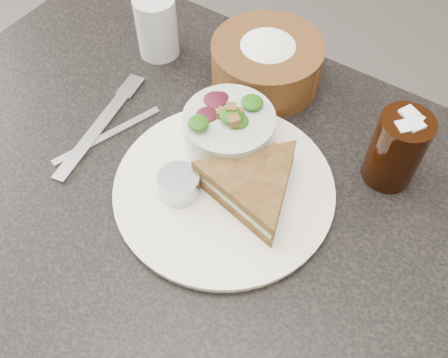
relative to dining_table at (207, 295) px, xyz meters
name	(u,v)px	position (x,y,z in m)	size (l,w,h in m)	color
floor	(211,351)	(0.00, 0.00, -0.38)	(6.00, 6.00, 0.00)	#4B4846
dining_table	(207,295)	(0.00, 0.00, 0.00)	(1.00, 0.70, 0.75)	black
dinner_plate	(224,189)	(0.03, 0.02, 0.38)	(0.30, 0.30, 0.01)	white
sandwich	(253,185)	(0.07, 0.03, 0.41)	(0.17, 0.17, 0.05)	brown
salad_bowl	(229,125)	(-0.01, 0.09, 0.43)	(0.13, 0.13, 0.08)	#ACC0B6
dressing_ramekin	(179,184)	(-0.02, -0.02, 0.41)	(0.06, 0.06, 0.03)	#ABAFB6
orange_wedge	(263,148)	(0.04, 0.10, 0.40)	(0.06, 0.06, 0.03)	#FF6E02
fork	(97,130)	(-0.19, 0.00, 0.38)	(0.02, 0.21, 0.01)	#B0B1B2
knife	(108,135)	(-0.17, 0.01, 0.38)	(0.01, 0.18, 0.00)	#A7AAB1
bread_basket	(267,57)	(-0.04, 0.24, 0.43)	(0.18, 0.18, 0.10)	#56341A
cola_glass	(398,146)	(0.21, 0.17, 0.44)	(0.07, 0.07, 0.12)	black
water_glass	(157,26)	(-0.23, 0.20, 0.43)	(0.07, 0.07, 0.10)	silver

